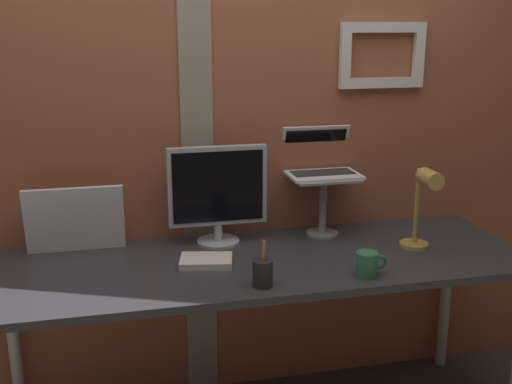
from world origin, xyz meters
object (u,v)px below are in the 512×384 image
at_px(monitor, 218,190).
at_px(coffee_mug, 367,264).
at_px(pen_cup, 263,273).
at_px(laptop, 319,161).
at_px(whiteboard_panel, 75,220).
at_px(desk_lamp, 424,200).

height_order(monitor, coffee_mug, monitor).
xyz_separation_m(monitor, pen_cup, (0.08, -0.48, -0.18)).
xyz_separation_m(laptop, whiteboard_panel, (-1.04, -0.04, -0.18)).
bearing_deg(coffee_mug, desk_lamp, 31.69).
xyz_separation_m(whiteboard_panel, desk_lamp, (1.37, -0.31, 0.08)).
bearing_deg(desk_lamp, monitor, 160.38).
xyz_separation_m(whiteboard_panel, pen_cup, (0.66, -0.50, -0.09)).
relative_size(whiteboard_panel, pen_cup, 2.25).
relative_size(whiteboard_panel, desk_lamp, 1.12).
bearing_deg(pen_cup, laptop, 54.67).
bearing_deg(pen_cup, desk_lamp, 15.31).
bearing_deg(monitor, desk_lamp, -19.62).
bearing_deg(pen_cup, coffee_mug, -0.01).
distance_m(laptop, desk_lamp, 0.49).
relative_size(monitor, pen_cup, 2.40).
height_order(laptop, whiteboard_panel, laptop).
bearing_deg(desk_lamp, laptop, 132.99).
distance_m(laptop, pen_cup, 0.72).
bearing_deg(pen_cup, whiteboard_panel, 142.64).
relative_size(laptop, coffee_mug, 2.57).
xyz_separation_m(whiteboard_panel, coffee_mug, (1.05, -0.50, -0.09)).
bearing_deg(monitor, coffee_mug, -45.17).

